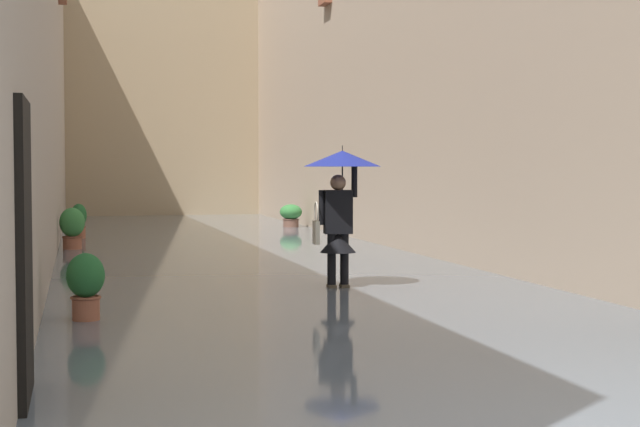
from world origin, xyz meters
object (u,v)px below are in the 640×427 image
object	(u,v)px
potted_plant_far_right	(72,228)
potted_plant_mid_right	(86,285)
person_wading	(340,187)
potted_plant_far_left	(291,215)
potted_plant_near_right	(79,221)

from	to	relation	value
potted_plant_far_right	potted_plant_mid_right	size ratio (longest dim) A/B	1.15
person_wading	potted_plant_far_left	xyz separation A→B (m)	(-2.31, -13.74, -1.05)
person_wading	potted_plant_near_right	xyz separation A→B (m)	(3.51, -10.58, -0.97)
potted_plant_mid_right	potted_plant_far_right	bearing A→B (deg)	-88.87
person_wading	potted_plant_far_right	distance (m)	8.38
potted_plant_mid_right	potted_plant_far_left	bearing A→B (deg)	-109.94
person_wading	potted_plant_far_left	size ratio (longest dim) A/B	2.89
potted_plant_far_right	potted_plant_mid_right	xyz separation A→B (m)	(-0.19, 9.63, -0.06)
potted_plant_near_right	potted_plant_far_left	bearing A→B (deg)	-151.51
potted_plant_far_right	potted_plant_near_right	bearing A→B (deg)	-92.53
potted_plant_far_right	potted_plant_far_left	distance (m)	8.64
person_wading	potted_plant_mid_right	world-z (taller)	person_wading
person_wading	potted_plant_mid_right	distance (m)	4.19
potted_plant_near_right	potted_plant_far_left	distance (m)	6.62
potted_plant_near_right	potted_plant_far_right	bearing A→B (deg)	87.47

